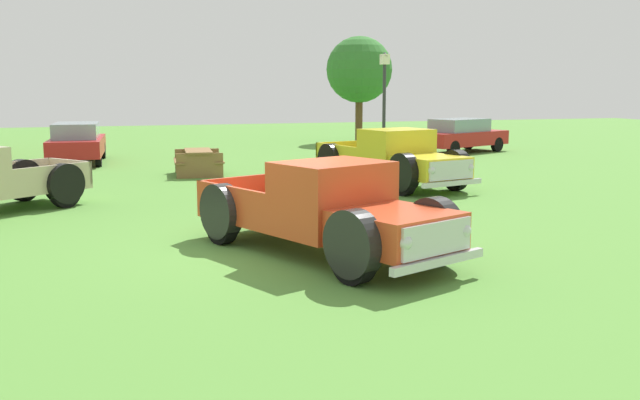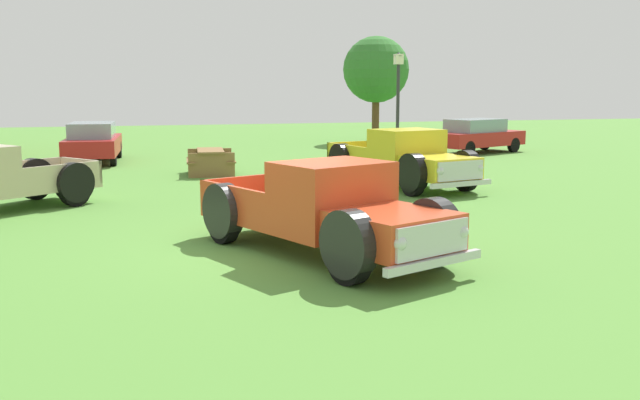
{
  "view_description": "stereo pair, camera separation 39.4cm",
  "coord_description": "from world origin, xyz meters",
  "px_view_note": "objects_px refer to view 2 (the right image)",
  "views": [
    {
      "loc": [
        -2.87,
        -11.64,
        2.76
      ],
      "look_at": [
        0.61,
        -0.55,
        0.9
      ],
      "focal_mm": 40.29,
      "sensor_mm": 36.0,
      "label": 1
    },
    {
      "loc": [
        -2.49,
        -11.75,
        2.76
      ],
      "look_at": [
        0.61,
        -0.55,
        0.9
      ],
      "focal_mm": 40.29,
      "sensor_mm": 36.0,
      "label": 2
    }
  ],
  "objects_px": {
    "sedan_distant_b": "(477,135)",
    "lamp_post_near": "(398,105)",
    "sedan_distant_a": "(93,141)",
    "oak_tree_west": "(376,70)",
    "pickup_truck_behind_right": "(408,160)",
    "picnic_table": "(211,159)",
    "pickup_truck_foreground": "(334,213)"
  },
  "relations": [
    {
      "from": "sedan_distant_b",
      "to": "lamp_post_near",
      "type": "xyz_separation_m",
      "value": [
        -4.57,
        -2.67,
        1.33
      ]
    },
    {
      "from": "pickup_truck_foreground",
      "to": "pickup_truck_behind_right",
      "type": "relative_size",
      "value": 0.99
    },
    {
      "from": "lamp_post_near",
      "to": "picnic_table",
      "type": "height_order",
      "value": "lamp_post_near"
    },
    {
      "from": "sedan_distant_b",
      "to": "oak_tree_west",
      "type": "distance_m",
      "value": 7.57
    },
    {
      "from": "pickup_truck_behind_right",
      "to": "picnic_table",
      "type": "height_order",
      "value": "pickup_truck_behind_right"
    },
    {
      "from": "pickup_truck_foreground",
      "to": "oak_tree_west",
      "type": "xyz_separation_m",
      "value": [
        8.91,
        22.74,
        2.77
      ]
    },
    {
      "from": "lamp_post_near",
      "to": "oak_tree_west",
      "type": "xyz_separation_m",
      "value": [
        2.57,
        9.42,
        1.45
      ]
    },
    {
      "from": "pickup_truck_foreground",
      "to": "oak_tree_west",
      "type": "relative_size",
      "value": 1.04
    },
    {
      "from": "sedan_distant_b",
      "to": "oak_tree_west",
      "type": "bearing_deg",
      "value": 106.52
    },
    {
      "from": "sedan_distant_a",
      "to": "oak_tree_west",
      "type": "relative_size",
      "value": 0.86
    },
    {
      "from": "pickup_truck_foreground",
      "to": "sedan_distant_a",
      "type": "height_order",
      "value": "pickup_truck_foreground"
    },
    {
      "from": "pickup_truck_behind_right",
      "to": "pickup_truck_foreground",
      "type": "bearing_deg",
      "value": -120.36
    },
    {
      "from": "sedan_distant_b",
      "to": "picnic_table",
      "type": "relative_size",
      "value": 2.36
    },
    {
      "from": "sedan_distant_b",
      "to": "lamp_post_near",
      "type": "bearing_deg",
      "value": -149.66
    },
    {
      "from": "pickup_truck_foreground",
      "to": "oak_tree_west",
      "type": "bearing_deg",
      "value": 68.6
    },
    {
      "from": "pickup_truck_foreground",
      "to": "pickup_truck_behind_right",
      "type": "bearing_deg",
      "value": 59.64
    },
    {
      "from": "sedan_distant_b",
      "to": "picnic_table",
      "type": "height_order",
      "value": "sedan_distant_b"
    },
    {
      "from": "lamp_post_near",
      "to": "oak_tree_west",
      "type": "height_order",
      "value": "oak_tree_west"
    },
    {
      "from": "sedan_distant_b",
      "to": "pickup_truck_behind_right",
      "type": "bearing_deg",
      "value": -127.37
    },
    {
      "from": "pickup_truck_behind_right",
      "to": "oak_tree_west",
      "type": "xyz_separation_m",
      "value": [
        4.63,
        15.44,
        2.76
      ]
    },
    {
      "from": "sedan_distant_a",
      "to": "picnic_table",
      "type": "relative_size",
      "value": 2.3
    },
    {
      "from": "sedan_distant_b",
      "to": "lamp_post_near",
      "type": "height_order",
      "value": "lamp_post_near"
    },
    {
      "from": "pickup_truck_foreground",
      "to": "picnic_table",
      "type": "bearing_deg",
      "value": 92.85
    },
    {
      "from": "pickup_truck_foreground",
      "to": "sedan_distant_b",
      "type": "height_order",
      "value": "pickup_truck_foreground"
    },
    {
      "from": "sedan_distant_b",
      "to": "lamp_post_near",
      "type": "relative_size",
      "value": 1.15
    },
    {
      "from": "sedan_distant_a",
      "to": "picnic_table",
      "type": "distance_m",
      "value": 6.03
    },
    {
      "from": "lamp_post_near",
      "to": "oak_tree_west",
      "type": "bearing_deg",
      "value": 74.76
    },
    {
      "from": "sedan_distant_a",
      "to": "sedan_distant_b",
      "type": "bearing_deg",
      "value": -1.52
    },
    {
      "from": "pickup_truck_behind_right",
      "to": "lamp_post_near",
      "type": "height_order",
      "value": "lamp_post_near"
    },
    {
      "from": "pickup_truck_behind_right",
      "to": "sedan_distant_a",
      "type": "distance_m",
      "value": 12.46
    },
    {
      "from": "picnic_table",
      "to": "pickup_truck_behind_right",
      "type": "bearing_deg",
      "value": -41.59
    },
    {
      "from": "pickup_truck_behind_right",
      "to": "lamp_post_near",
      "type": "relative_size",
      "value": 1.39
    }
  ]
}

